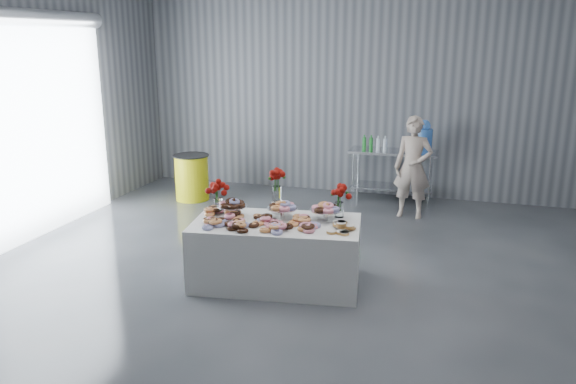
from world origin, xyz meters
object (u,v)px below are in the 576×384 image
object	(u,v)px
water_jug	(424,138)
display_table	(276,253)
person	(413,167)
trash_barrel	(192,177)
prep_table	(393,166)

from	to	relation	value
water_jug	display_table	bearing A→B (deg)	-109.38
display_table	water_jug	xyz separation A→B (m)	(1.37, 3.90, 0.77)
display_table	water_jug	distance (m)	4.21
water_jug	person	world-z (taller)	person
trash_barrel	person	bearing A→B (deg)	1.57
prep_table	trash_barrel	distance (m)	3.54
prep_table	trash_barrel	world-z (taller)	prep_table
display_table	trash_barrel	bearing A→B (deg)	130.62
display_table	trash_barrel	distance (m)	3.89
display_table	person	distance (m)	3.35
prep_table	trash_barrel	size ratio (longest dim) A/B	1.86
person	trash_barrel	size ratio (longest dim) A/B	2.01
trash_barrel	prep_table	bearing A→B (deg)	15.53
prep_table	person	world-z (taller)	person
display_table	trash_barrel	world-z (taller)	trash_barrel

